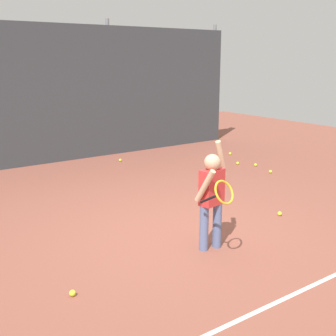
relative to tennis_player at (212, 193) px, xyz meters
The scene contains 13 objects.
ground_plane 0.97m from the tennis_player, 89.02° to the left, with size 20.00×20.00×0.00m, color brown.
court_line_baseline 1.49m from the tennis_player, 89.52° to the right, with size 9.00×0.05×0.00m, color white.
back_fence_windscreen 5.68m from the tennis_player, 89.89° to the left, with size 10.24×0.08×3.05m, color #383D42.
fence_post_2 5.98m from the tennis_player, 73.63° to the left, with size 0.09×0.09×3.20m, color slate.
fence_post_3 7.61m from the tennis_player, 48.74° to the left, with size 0.09×0.09×3.20m, color slate.
tennis_player is the anchor object (origin of this frame).
tennis_ball_0 5.04m from the tennis_player, 73.51° to the left, with size 0.07×0.07×0.07m, color #CCE033.
tennis_ball_1 4.59m from the tennis_player, 41.48° to the left, with size 0.07×0.07×0.07m, color #CCE033.
tennis_ball_3 4.54m from the tennis_player, 36.41° to the left, with size 0.07×0.07×0.07m, color #CCE033.
tennis_ball_4 1.79m from the tennis_player, 10.16° to the left, with size 0.07×0.07×0.07m, color #CCE033.
tennis_ball_6 1.98m from the tennis_player, behind, with size 0.07×0.07×0.07m, color #CCE033.
tennis_ball_7 5.57m from the tennis_player, 44.13° to the left, with size 0.07×0.07×0.07m, color #CCE033.
tennis_ball_8 4.07m from the tennis_player, 31.19° to the left, with size 0.07×0.07×0.07m, color #CCE033.
Camera 1 is at (-3.35, -4.41, 2.31)m, focal length 46.57 mm.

